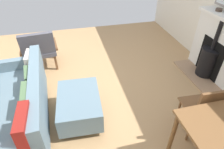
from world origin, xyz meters
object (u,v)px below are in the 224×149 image
at_px(fireplace, 216,51).
at_px(ottoman, 79,105).
at_px(mantel_bowl_near, 219,10).
at_px(armchair_accent, 39,48).
at_px(dining_chair_near_fireplace, 204,108).
at_px(sofa, 17,106).

height_order(fireplace, ottoman, fireplace).
distance_m(mantel_bowl_near, ottoman, 2.86).
bearing_deg(ottoman, mantel_bowl_near, -163.06).
xyz_separation_m(armchair_accent, dining_chair_near_fireplace, (-2.09, 2.16, 0.04)).
bearing_deg(dining_chair_near_fireplace, ottoman, -24.19).
xyz_separation_m(fireplace, armchair_accent, (3.16, -1.00, -0.06)).
height_order(sofa, dining_chair_near_fireplace, dining_chair_near_fireplace).
bearing_deg(sofa, ottoman, 174.68).
distance_m(fireplace, sofa, 3.41).
bearing_deg(armchair_accent, mantel_bowl_near, 167.69).
xyz_separation_m(sofa, armchair_accent, (-0.22, -1.41, 0.11)).
xyz_separation_m(mantel_bowl_near, dining_chair_near_fireplace, (1.10, 1.46, -0.68)).
xyz_separation_m(fireplace, ottoman, (2.55, 0.49, -0.27)).
distance_m(fireplace, mantel_bowl_near, 0.73).
height_order(armchair_accent, dining_chair_near_fireplace, dining_chair_near_fireplace).
xyz_separation_m(fireplace, sofa, (3.38, 0.41, -0.17)).
bearing_deg(fireplace, sofa, 6.95).
bearing_deg(fireplace, ottoman, 10.82).
bearing_deg(sofa, fireplace, -173.05).
height_order(ottoman, dining_chair_near_fireplace, dining_chair_near_fireplace).
bearing_deg(ottoman, armchair_accent, -67.93).
xyz_separation_m(ottoman, dining_chair_near_fireplace, (-1.49, 0.67, 0.25)).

